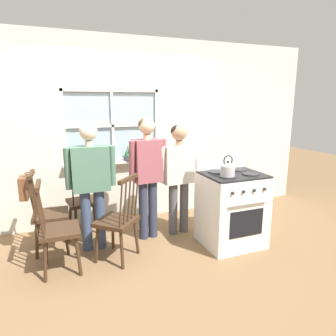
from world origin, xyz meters
name	(u,v)px	position (x,y,z in m)	size (l,w,h in m)	color
ground_plane	(152,260)	(0.00, 0.00, 0.00)	(16.00, 16.00, 0.00)	brown
wall_back	(122,132)	(0.01, 1.40, 1.34)	(6.40, 0.16, 2.70)	silver
chair_by_window	(49,215)	(-1.08, 0.70, 0.46)	(0.43, 0.44, 0.99)	#3D2819
chair_near_wall	(118,221)	(-0.34, 0.19, 0.46)	(0.58, 0.58, 0.99)	#3D2819
chair_center_cluster	(58,231)	(-0.99, 0.18, 0.46)	(0.41, 0.43, 0.99)	#3D2819
chair_near_stove	(85,202)	(-0.62, 1.01, 0.46)	(0.48, 0.46, 0.99)	#3D2819
person_elderly_left	(91,175)	(-0.57, 0.54, 0.94)	(0.58, 0.23, 1.55)	#384766
person_teen_center	(147,168)	(0.15, 0.60, 0.96)	(0.51, 0.24, 1.59)	#2D3347
person_adult_right	(179,168)	(0.58, 0.59, 0.91)	(0.60, 0.24, 1.50)	#4C4C51
stove	(231,208)	(1.07, 0.05, 0.47)	(0.73, 0.68, 1.08)	white
kettle	(228,169)	(0.91, -0.08, 1.02)	(0.21, 0.17, 0.25)	#B7B7BC
potted_plant	(128,155)	(0.07, 1.31, 1.01)	(0.11, 0.11, 0.25)	#42474C
handbag	(24,187)	(-1.31, 0.71, 0.82)	(0.20, 0.22, 0.31)	brown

